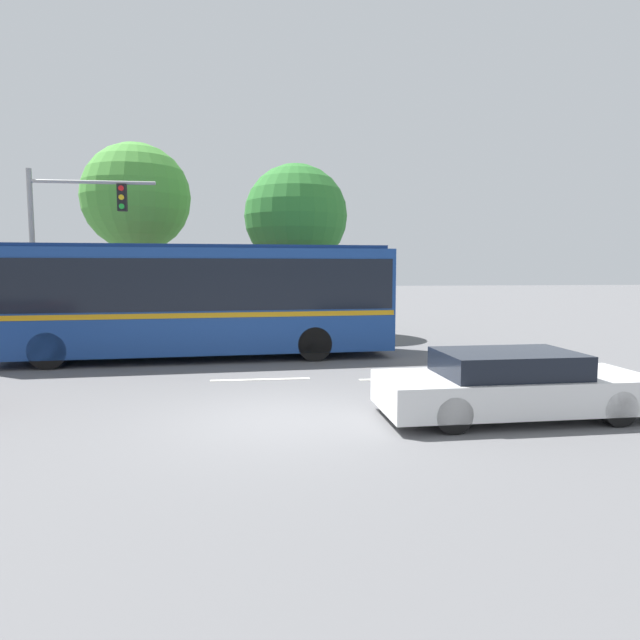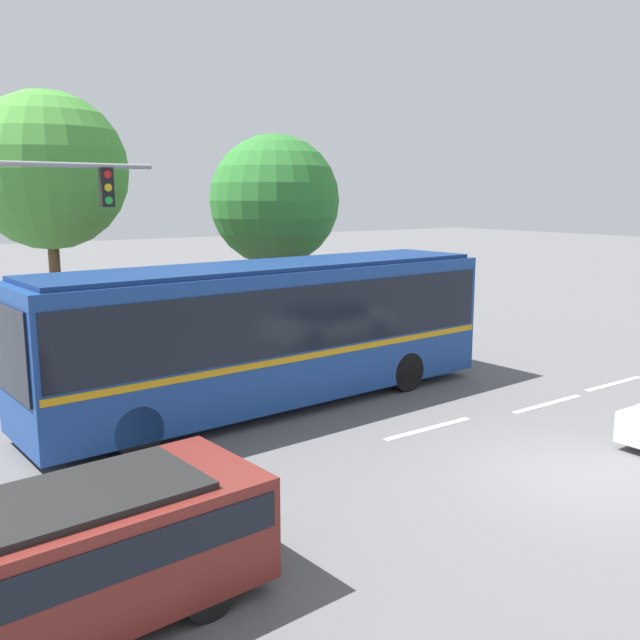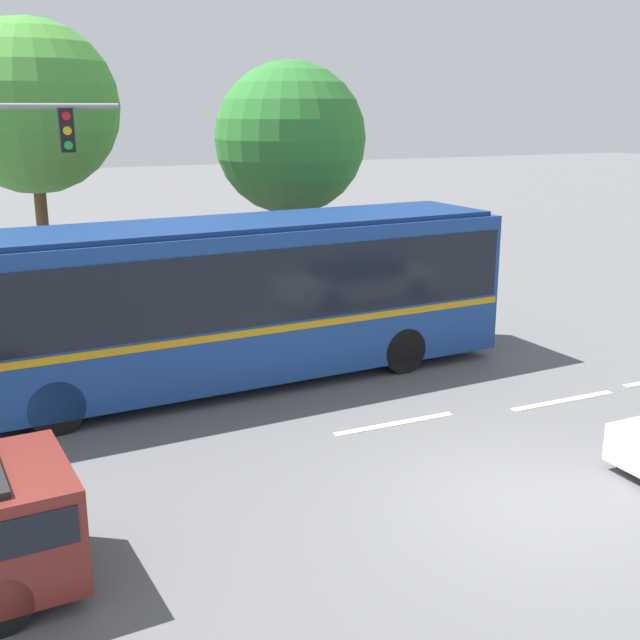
# 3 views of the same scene
# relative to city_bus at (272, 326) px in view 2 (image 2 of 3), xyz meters

# --- Properties ---
(ground_plane) EXTENTS (140.00, 140.00, 0.00)m
(ground_plane) POSITION_rel_city_bus_xyz_m (2.14, -6.87, -1.91)
(ground_plane) COLOR #5B5B5E
(city_bus) EXTENTS (11.61, 3.17, 3.35)m
(city_bus) POSITION_rel_city_bus_xyz_m (0.00, 0.00, 0.00)
(city_bus) COLOR navy
(city_bus) RESTS_ON ground
(suv_left_lane) EXTENTS (5.01, 2.32, 1.60)m
(suv_left_lane) POSITION_rel_city_bus_xyz_m (-6.55, -6.03, -0.97)
(suv_left_lane) COLOR maroon
(suv_left_lane) RESTS_ON ground
(traffic_light_pole) EXTENTS (4.16, 0.24, 5.98)m
(traffic_light_pole) POSITION_rel_city_bus_xyz_m (-4.72, 2.91, 1.97)
(traffic_light_pole) COLOR gray
(traffic_light_pole) RESTS_ON ground
(flowering_hedge) EXTENTS (8.80, 1.30, 1.70)m
(flowering_hedge) POSITION_rel_city_bus_xyz_m (0.41, 3.92, -1.07)
(flowering_hedge) COLOR #286028
(flowering_hedge) RESTS_ON ground
(street_tree_left) EXTENTS (4.35, 4.35, 7.73)m
(street_tree_left) POSITION_rel_city_bus_xyz_m (-3.04, 6.76, 3.63)
(street_tree_left) COLOR brown
(street_tree_left) RESTS_ON ground
(street_tree_centre) EXTENTS (4.07, 4.07, 6.77)m
(street_tree_centre) POSITION_rel_city_bus_xyz_m (3.36, 5.26, 2.81)
(street_tree_centre) COLOR brown
(street_tree_centre) RESTS_ON ground
(lane_stripe_near) EXTENTS (2.40, 0.16, 0.01)m
(lane_stripe_near) POSITION_rel_city_bus_xyz_m (1.79, -3.40, -1.90)
(lane_stripe_near) COLOR silver
(lane_stripe_near) RESTS_ON ground
(lane_stripe_mid) EXTENTS (2.40, 0.16, 0.01)m
(lane_stripe_mid) POSITION_rel_city_bus_xyz_m (5.36, -3.74, -1.90)
(lane_stripe_mid) COLOR silver
(lane_stripe_mid) RESTS_ON ground
(lane_stripe_far) EXTENTS (2.40, 0.16, 0.01)m
(lane_stripe_far) POSITION_rel_city_bus_xyz_m (8.29, -3.61, -1.90)
(lane_stripe_far) COLOR silver
(lane_stripe_far) RESTS_ON ground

